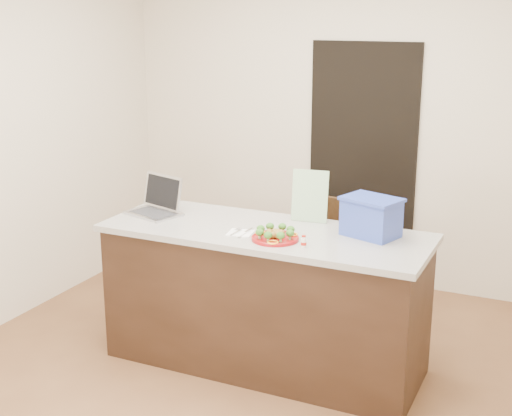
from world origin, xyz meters
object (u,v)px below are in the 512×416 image
at_px(island, 265,298).
at_px(yogurt_bottle, 304,242).
at_px(napkin, 240,233).
at_px(laptop, 158,203).
at_px(chair, 315,254).
at_px(plate, 275,238).
at_px(blue_box, 371,217).

bearing_deg(island, yogurt_bottle, -32.00).
relative_size(island, napkin, 13.82).
xyz_separation_m(napkin, laptop, (-0.71, 0.18, 0.06)).
relative_size(napkin, yogurt_bottle, 2.10).
bearing_deg(island, chair, 83.55).
xyz_separation_m(yogurt_bottle, chair, (-0.26, 0.92, -0.41)).
height_order(plate, blue_box, blue_box).
relative_size(laptop, blue_box, 1.04).
bearing_deg(laptop, plate, 4.98).
height_order(yogurt_bottle, blue_box, blue_box).
height_order(island, laptop, laptop).
relative_size(island, laptop, 5.08).
bearing_deg(plate, blue_box, 32.40).
height_order(plate, chair, chair).
relative_size(napkin, chair, 0.16).
distance_m(napkin, yogurt_bottle, 0.45).
distance_m(napkin, chair, 0.94).
xyz_separation_m(island, blue_box, (0.63, 0.15, 0.58)).
xyz_separation_m(island, plate, (0.14, -0.16, 0.47)).
bearing_deg(yogurt_bottle, blue_box, 51.65).
xyz_separation_m(plate, yogurt_bottle, (0.20, -0.05, 0.02)).
distance_m(plate, blue_box, 0.59).
distance_m(island, blue_box, 0.87).
bearing_deg(napkin, blue_box, 21.36).
distance_m(yogurt_bottle, laptop, 1.18).
height_order(blue_box, chair, blue_box).
bearing_deg(laptop, island, 13.93).
bearing_deg(plate, napkin, 174.12).
bearing_deg(island, blue_box, 13.65).
xyz_separation_m(island, chair, (0.08, 0.70, 0.08)).
relative_size(plate, laptop, 0.70).
distance_m(island, yogurt_bottle, 0.63).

